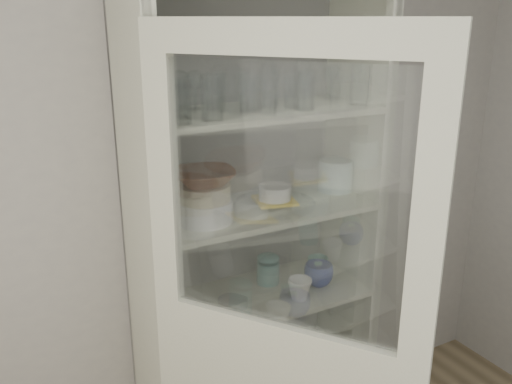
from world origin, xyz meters
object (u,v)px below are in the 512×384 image
goblet_3 (331,81)px  cream_dish (217,377)px  goblet_2 (268,81)px  terracotta_bowl (204,177)px  plate_stack_back (165,197)px  grey_bowl_stack (335,175)px  measuring_cups (231,304)px  mug_teal (318,266)px  cream_bowl (204,192)px  pantry_cabinet (249,271)px  teal_jar (268,270)px  goblet_1 (195,88)px  tin_box (299,357)px  plate_stack_front (205,211)px  white_ramekin (275,192)px  mug_blue (319,274)px  yellow_trivet (275,200)px  goblet_0 (180,89)px  white_canister (172,297)px  glass_platter (275,204)px  mug_white (300,289)px

goblet_3 → cream_dish: goblet_3 is taller
goblet_2 → terracotta_bowl: goblet_2 is taller
plate_stack_back → grey_bowl_stack: bearing=-8.9°
measuring_cups → mug_teal: bearing=9.7°
cream_bowl → measuring_cups: size_ratio=1.80×
cream_bowl → pantry_cabinet: bearing=25.6°
goblet_3 → teal_jar: goblet_3 is taller
terracotta_bowl → goblet_1: bearing=76.7°
grey_bowl_stack → tin_box: bearing=-164.4°
teal_jar → plate_stack_front: bearing=-160.7°
white_ramekin → teal_jar: (0.03, 0.10, -0.40)m
terracotta_bowl → mug_blue: (0.53, -0.00, -0.52)m
pantry_cabinet → yellow_trivet: size_ratio=13.39×
pantry_cabinet → teal_jar: bearing=0.6°
white_ramekin → cream_dish: (-0.26, 0.03, -0.82)m
goblet_2 → terracotta_bowl: size_ratio=0.80×
grey_bowl_stack → mug_teal: (-0.08, 0.00, -0.43)m
goblet_0 → cream_dish: (0.08, -0.09, -1.24)m
goblet_0 → goblet_2: bearing=-1.1°
plate_stack_back → cream_bowl: (0.09, -0.19, 0.06)m
goblet_3 → white_canister: size_ratio=1.23×
glass_platter → white_ramekin: size_ratio=2.51×
goblet_1 → measuring_cups: (0.07, -0.15, -0.86)m
plate_stack_back → tin_box: plate_stack_back is taller
glass_platter → measuring_cups: 0.45m
goblet_1 → yellow_trivet: 0.55m
terracotta_bowl → tin_box: bearing=2.3°
teal_jar → white_canister: bearing=-176.8°
goblet_2 → cream_dish: size_ratio=0.72×
white_ramekin → tin_box: bearing=-1.7°
glass_platter → mug_white: glass_platter is taller
yellow_trivet → cream_dish: (-0.26, 0.03, -0.78)m
goblet_3 → mug_blue: goblet_3 is taller
cream_dish → goblet_3: bearing=7.6°
goblet_2 → glass_platter: size_ratio=0.56×
yellow_trivet → white_ramekin: bearing=0.0°
white_ramekin → white_canister: (-0.43, 0.07, -0.40)m
terracotta_bowl → plate_stack_back: bearing=115.0°
goblet_1 → teal_jar: goblet_1 is taller
yellow_trivet → mug_teal: (0.27, 0.05, -0.38)m
cream_bowl → goblet_3: bearing=11.8°
plate_stack_front → plate_stack_back: plate_stack_back is taller
goblet_1 → mug_white: (0.35, -0.22, -0.83)m
pantry_cabinet → mug_teal: 0.34m
plate_stack_front → glass_platter: size_ratio=0.63×
mug_blue → mug_white: bearing=-156.0°
yellow_trivet → white_canister: (-0.43, 0.07, -0.36)m
white_ramekin → white_canister: size_ratio=1.08×
grey_bowl_stack → cream_dish: grey_bowl_stack is taller
glass_platter → mug_teal: size_ratio=3.52×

